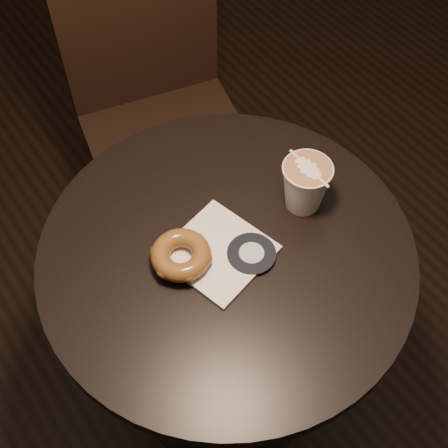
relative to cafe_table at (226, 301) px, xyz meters
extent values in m
plane|color=black|center=(0.00, 0.00, -0.55)|extent=(4.50, 4.50, 0.00)
cylinder|color=black|center=(0.00, 0.00, 0.18)|extent=(0.70, 0.70, 0.03)
cylinder|color=black|center=(0.00, 0.00, -0.18)|extent=(0.07, 0.07, 0.70)
cylinder|color=black|center=(0.00, 0.00, -0.54)|extent=(0.44, 0.44, 0.02)
cube|color=black|center=(0.18, 0.52, -0.09)|extent=(0.50, 0.50, 0.04)
cube|color=black|center=(0.23, 0.70, 0.21)|extent=(0.41, 0.14, 0.56)
cylinder|color=black|center=(-0.03, 0.39, -0.32)|extent=(0.04, 0.04, 0.47)
cylinder|color=black|center=(0.31, 0.31, -0.32)|extent=(0.04, 0.04, 0.47)
cylinder|color=black|center=(0.05, 0.73, -0.32)|extent=(0.04, 0.04, 0.47)
cylinder|color=black|center=(0.39, 0.65, -0.32)|extent=(0.04, 0.04, 0.47)
cube|color=white|center=(-0.02, 0.00, 0.20)|extent=(0.20, 0.20, 0.01)
torus|color=brown|center=(-0.08, 0.03, 0.23)|extent=(0.11, 0.11, 0.04)
camera|label=1|loc=(-0.36, -0.50, 1.16)|focal=50.00mm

